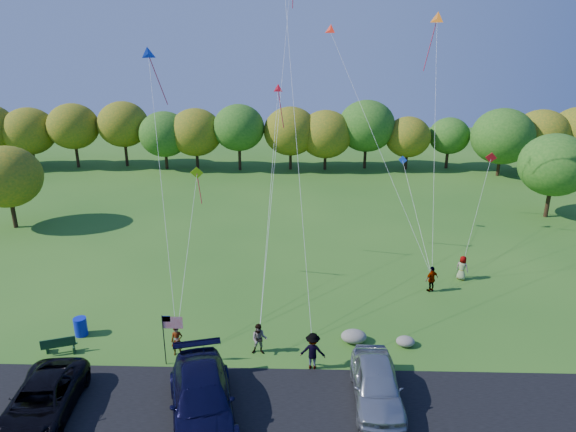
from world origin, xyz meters
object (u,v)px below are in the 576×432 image
object	(u,v)px
flyer_c	(313,351)
minivan_dark	(41,402)
flyer_a	(177,341)
flyer_d	(432,279)
minivan_silver	(377,384)
park_bench	(59,345)
flyer_b	(259,339)
trash_barrel	(81,327)
flyer_e	(462,268)
minivan_navy	(202,399)

from	to	relation	value
flyer_c	minivan_dark	bearing A→B (deg)	25.39
flyer_a	flyer_d	xyz separation A→B (m)	(14.43, 7.26, 0.06)
minivan_silver	park_bench	world-z (taller)	minivan_silver
flyer_b	park_bench	world-z (taller)	flyer_b
minivan_silver	flyer_d	size ratio (longest dim) A/B	3.03
trash_barrel	flyer_d	bearing A→B (deg)	15.66
flyer_a	flyer_e	world-z (taller)	flyer_e
flyer_d	trash_barrel	distance (m)	20.83
minivan_navy	flyer_d	size ratio (longest dim) A/B	3.79
flyer_b	park_bench	size ratio (longest dim) A/B	1.04
minivan_navy	flyer_b	size ratio (longest dim) A/B	3.86
minivan_navy	flyer_a	size ratio (longest dim) A/B	4.06
minivan_navy	trash_barrel	bearing A→B (deg)	126.81
minivan_dark	flyer_a	world-z (taller)	minivan_dark
flyer_a	flyer_e	bearing A→B (deg)	18.44
flyer_a	park_bench	world-z (taller)	flyer_a
flyer_d	flyer_b	bearing A→B (deg)	4.12
flyer_c	flyer_e	world-z (taller)	flyer_c
flyer_b	flyer_c	world-z (taller)	flyer_c
flyer_b	minivan_navy	bearing A→B (deg)	-110.66
flyer_b	flyer_d	size ratio (longest dim) A/B	0.98
flyer_e	park_bench	size ratio (longest dim) A/B	1.04
flyer_c	trash_barrel	world-z (taller)	flyer_c
flyer_e	flyer_d	bearing A→B (deg)	77.30
minivan_silver	flyer_c	distance (m)	3.65
flyer_c	park_bench	size ratio (longest dim) A/B	1.18
flyer_a	minivan_silver	bearing A→B (deg)	-28.97
flyer_e	minivan_dark	bearing A→B (deg)	73.99
flyer_d	flyer_c	bearing A→B (deg)	16.73
park_bench	minivan_navy	bearing A→B (deg)	-48.27
minivan_silver	flyer_c	xyz separation A→B (m)	(-2.74, 2.41, 0.01)
flyer_c	trash_barrel	size ratio (longest dim) A/B	1.86
flyer_c	trash_barrel	xyz separation A→B (m)	(-12.43, 2.57, -0.44)
flyer_c	park_bench	distance (m)	12.85
minivan_dark	flyer_a	distance (m)	6.60
minivan_navy	flyer_d	xyz separation A→B (m)	(12.29, 11.85, -0.14)
minivan_silver	flyer_a	bearing A→B (deg)	161.05
flyer_c	minivan_silver	bearing A→B (deg)	145.71
trash_barrel	flyer_b	bearing A→B (deg)	-8.38
minivan_navy	flyer_d	bearing A→B (deg)	29.53
minivan_dark	flyer_e	size ratio (longest dim) A/B	3.37
minivan_navy	flyer_c	world-z (taller)	minivan_navy
minivan_silver	flyer_e	xyz separation A→B (m)	(7.29, 12.34, -0.11)
flyer_a	flyer_e	xyz separation A→B (m)	(16.84, 9.00, 0.04)
minivan_navy	park_bench	distance (m)	9.33
minivan_navy	flyer_b	distance (m)	5.20
park_bench	trash_barrel	distance (m)	1.77
minivan_silver	minivan_navy	bearing A→B (deg)	-170.03
flyer_d	park_bench	bearing A→B (deg)	-10.54
flyer_c	flyer_e	xyz separation A→B (m)	(10.03, 9.94, -0.12)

